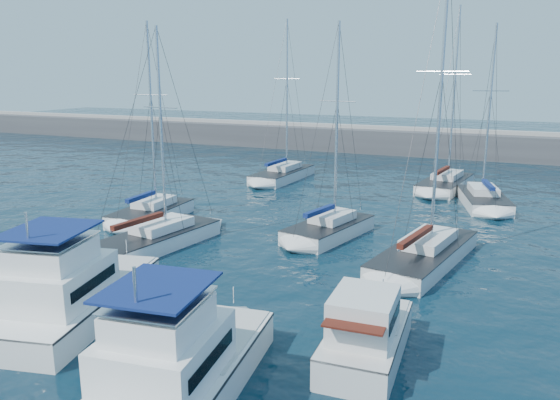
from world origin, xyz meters
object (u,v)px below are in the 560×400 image
at_px(motor_yacht_stbd_inner, 176,369).
at_px(sailboat_mid_c, 329,229).
at_px(motor_yacht_port_inner, 68,295).
at_px(motor_yacht_stbd_outer, 365,336).
at_px(sailboat_mid_a, 151,213).
at_px(sailboat_mid_d, 425,254).
at_px(sailboat_back_c, 483,199).
at_px(sailboat_back_a, 283,174).
at_px(sailboat_back_b, 445,183).
at_px(sailboat_mid_b, 157,239).

bearing_deg(motor_yacht_stbd_inner, sailboat_mid_c, 86.37).
bearing_deg(motor_yacht_stbd_inner, motor_yacht_port_inner, 149.80).
height_order(motor_yacht_stbd_outer, sailboat_mid_a, sailboat_mid_a).
height_order(motor_yacht_port_inner, sailboat_mid_a, sailboat_mid_a).
relative_size(motor_yacht_port_inner, motor_yacht_stbd_outer, 1.64).
distance_m(sailboat_mid_d, sailboat_back_c, 15.58).
bearing_deg(sailboat_back_a, motor_yacht_stbd_outer, -58.40).
xyz_separation_m(motor_yacht_stbd_inner, sailboat_mid_a, (-14.23, 17.90, -0.60)).
bearing_deg(motor_yacht_stbd_outer, sailboat_back_c, 81.88).
bearing_deg(sailboat_back_b, sailboat_mid_a, -124.99).
relative_size(motor_yacht_stbd_inner, motor_yacht_stbd_outer, 1.52).
distance_m(sailboat_mid_d, sailboat_back_a, 25.41).
xyz_separation_m(motor_yacht_port_inner, sailboat_mid_a, (-6.65, 14.72, -0.60)).
height_order(sailboat_mid_d, sailboat_back_b, sailboat_mid_d).
xyz_separation_m(motor_yacht_port_inner, sailboat_back_a, (-4.00, 32.37, -0.61)).
bearing_deg(sailboat_mid_b, sailboat_mid_a, 138.53).
distance_m(sailboat_mid_a, sailboat_mid_c, 13.01).
distance_m(motor_yacht_port_inner, sailboat_mid_a, 16.16).
bearing_deg(sailboat_mid_a, sailboat_back_c, 30.79).
distance_m(sailboat_mid_b, sailboat_back_b, 27.92).
relative_size(motor_yacht_stbd_outer, sailboat_mid_a, 0.42).
bearing_deg(sailboat_back_c, motor_yacht_stbd_inner, -117.18).
xyz_separation_m(motor_yacht_stbd_outer, sailboat_mid_b, (-15.02, 8.03, -0.44)).
relative_size(sailboat_back_a, sailboat_back_c, 1.09).
distance_m(motor_yacht_port_inner, sailboat_mid_d, 18.41).
bearing_deg(motor_yacht_stbd_outer, sailboat_mid_c, 110.43).
bearing_deg(sailboat_mid_d, motor_yacht_port_inner, -123.08).
xyz_separation_m(motor_yacht_stbd_outer, sailboat_mid_d, (0.31, 11.53, -0.42)).
bearing_deg(motor_yacht_port_inner, motor_yacht_stbd_outer, -4.65).
height_order(motor_yacht_stbd_outer, sailboat_mid_c, sailboat_mid_c).
relative_size(motor_yacht_port_inner, sailboat_back_b, 0.60).
height_order(sailboat_back_a, sailboat_back_c, sailboat_back_a).
bearing_deg(sailboat_back_a, sailboat_mid_a, -95.17).
height_order(sailboat_mid_c, sailboat_back_b, sailboat_back_b).
height_order(sailboat_mid_a, sailboat_mid_b, sailboat_mid_a).
bearing_deg(sailboat_mid_a, sailboat_back_a, 79.22).
height_order(sailboat_mid_c, sailboat_back_a, sailboat_back_a).
bearing_deg(sailboat_mid_b, sailboat_back_a, 102.70).
xyz_separation_m(motor_yacht_port_inner, sailboat_back_c, (14.85, 28.70, -0.61)).
height_order(sailboat_mid_b, sailboat_mid_d, sailboat_mid_d).
distance_m(sailboat_mid_c, sailboat_mid_d, 6.97).
distance_m(motor_yacht_stbd_inner, sailboat_mid_b, 16.47).
distance_m(motor_yacht_port_inner, sailboat_mid_c, 17.12).
height_order(motor_yacht_stbd_outer, sailboat_mid_d, sailboat_mid_d).
distance_m(sailboat_mid_b, sailboat_mid_c, 10.79).
distance_m(sailboat_mid_a, sailboat_back_c, 25.65).
bearing_deg(sailboat_back_c, sailboat_back_a, 154.65).
bearing_deg(sailboat_mid_d, sailboat_back_a, 142.04).
distance_m(motor_yacht_stbd_outer, sailboat_back_a, 34.77).
bearing_deg(sailboat_back_b, sailboat_back_a, -165.98).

